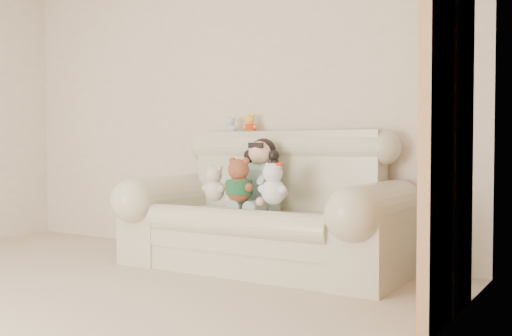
{
  "coord_description": "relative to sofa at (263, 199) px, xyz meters",
  "views": [
    {
      "loc": [
        3.0,
        -1.8,
        0.9
      ],
      "look_at": [
        0.74,
        1.9,
        0.75
      ],
      "focal_mm": 42.25,
      "sensor_mm": 36.0,
      "label": 1
    }
  ],
  "objects": [
    {
      "name": "wall_back",
      "position": [
        -0.74,
        0.5,
        0.78
      ],
      "size": [
        4.5,
        0.0,
        4.5
      ],
      "primitive_type": "plane",
      "rotation": [
        1.57,
        0.0,
        0.0
      ],
      "color": "beige",
      "rests_on": "ground"
    },
    {
      "name": "wall_right",
      "position": [
        1.51,
        -2.0,
        0.78
      ],
      "size": [
        0.0,
        5.0,
        5.0
      ],
      "primitive_type": "plane",
      "rotation": [
        1.57,
        0.0,
        -1.57
      ],
      "color": "beige",
      "rests_on": "ground"
    },
    {
      "name": "sofa",
      "position": [
        0.0,
        0.0,
        0.0
      ],
      "size": [
        2.1,
        0.95,
        1.03
      ],
      "primitive_type": null,
      "color": "#C1B89C",
      "rests_on": "floor"
    },
    {
      "name": "door_panel",
      "position": [
        1.48,
        -0.6,
        0.54
      ],
      "size": [
        0.06,
        0.9,
        2.1
      ],
      "primitive_type": "cube",
      "color": "#A57146",
      "rests_on": "floor"
    },
    {
      "name": "seated_child",
      "position": [
        -0.07,
        0.08,
        0.18
      ],
      "size": [
        0.38,
        0.44,
        0.56
      ],
      "primitive_type": null,
      "rotation": [
        0.0,
        0.0,
        -0.11
      ],
      "color": "#357765",
      "rests_on": "sofa"
    },
    {
      "name": "brown_teddy",
      "position": [
        -0.11,
        -0.15,
        0.18
      ],
      "size": [
        0.29,
        0.25,
        0.38
      ],
      "primitive_type": null,
      "rotation": [
        0.0,
        0.0,
        0.26
      ],
      "color": "brown",
      "rests_on": "sofa"
    },
    {
      "name": "white_cat",
      "position": [
        0.16,
        -0.13,
        0.16
      ],
      "size": [
        0.27,
        0.24,
        0.35
      ],
      "primitive_type": null,
      "rotation": [
        0.0,
        0.0,
        0.32
      ],
      "color": "white",
      "rests_on": "sofa"
    },
    {
      "name": "cream_teddy",
      "position": [
        -0.34,
        -0.14,
        0.14
      ],
      "size": [
        0.22,
        0.19,
        0.31
      ],
      "primitive_type": null,
      "rotation": [
        0.0,
        0.0,
        0.16
      ],
      "color": "beige",
      "rests_on": "sofa"
    },
    {
      "name": "yellow_mini_bear",
      "position": [
        -0.35,
        0.39,
        0.59
      ],
      "size": [
        0.12,
        0.1,
        0.19
      ],
      "primitive_type": null,
      "rotation": [
        0.0,
        0.0,
        0.04
      ],
      "color": "yellow",
      "rests_on": "sofa"
    },
    {
      "name": "grey_mini_plush",
      "position": [
        -0.52,
        0.36,
        0.58
      ],
      "size": [
        0.13,
        0.12,
        0.17
      ],
      "primitive_type": null,
      "rotation": [
        0.0,
        0.0,
        0.36
      ],
      "color": "silver",
      "rests_on": "sofa"
    }
  ]
}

